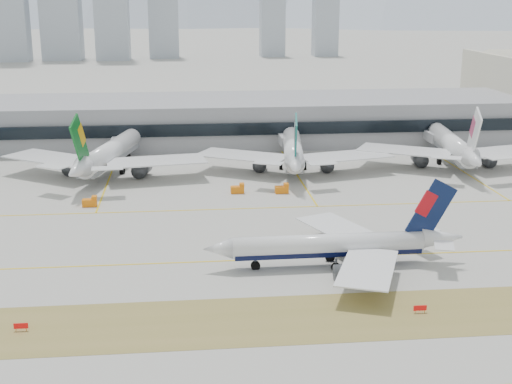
{
  "coord_description": "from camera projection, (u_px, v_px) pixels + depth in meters",
  "views": [
    {
      "loc": [
        -11.17,
        -136.26,
        50.63
      ],
      "look_at": [
        4.73,
        18.0,
        7.5
      ],
      "focal_mm": 50.0,
      "sensor_mm": 36.0,
      "label": 1
    }
  ],
  "objects": [
    {
      "name": "gse_b",
      "position": [
        90.0,
        202.0,
        175.99
      ],
      "size": [
        3.55,
        2.0,
        2.6
      ],
      "color": "orange",
      "rests_on": "ground"
    },
    {
      "name": "gse_c",
      "position": [
        282.0,
        189.0,
        187.77
      ],
      "size": [
        3.55,
        2.0,
        2.6
      ],
      "color": "orange",
      "rests_on": "ground"
    },
    {
      "name": "ground",
      "position": [
        242.0,
        251.0,
        145.25
      ],
      "size": [
        3000.0,
        3000.0,
        0.0
      ],
      "primitive_type": "plane",
      "color": "#9F9C94",
      "rests_on": "ground"
    },
    {
      "name": "widebody_eva",
      "position": [
        108.0,
        155.0,
        206.01
      ],
      "size": [
        59.38,
        59.12,
        21.72
      ],
      "rotation": [
        0.0,
        0.0,
        1.34
      ],
      "color": "white",
      "rests_on": "ground"
    },
    {
      "name": "hold_sign_right",
      "position": [
        420.0,
        308.0,
        116.99
      ],
      "size": [
        2.2,
        0.15,
        1.35
      ],
      "color": "red",
      "rests_on": "ground"
    },
    {
      "name": "widebody_china_air",
      "position": [
        453.0,
        147.0,
        217.34
      ],
      "size": [
        60.26,
        59.38,
        21.63
      ],
      "rotation": [
        0.0,
        0.0,
        1.45
      ],
      "color": "white",
      "rests_on": "ground"
    },
    {
      "name": "widebody_cathay",
      "position": [
        293.0,
        152.0,
        211.29
      ],
      "size": [
        58.27,
        57.43,
        20.93
      ],
      "rotation": [
        0.0,
        0.0,
        1.45
      ],
      "color": "white",
      "rests_on": "ground"
    },
    {
      "name": "terminal",
      "position": [
        215.0,
        120.0,
        253.3
      ],
      "size": [
        280.0,
        43.1,
        15.0
      ],
      "color": "gray",
      "rests_on": "ground"
    },
    {
      "name": "taxiing_airliner",
      "position": [
        338.0,
        246.0,
        136.58
      ],
      "size": [
        50.76,
        44.21,
        17.09
      ],
      "rotation": [
        0.0,
        0.0,
        3.15
      ],
      "color": "white",
      "rests_on": "ground"
    },
    {
      "name": "hold_sign_left",
      "position": [
        21.0,
        326.0,
        110.67
      ],
      "size": [
        2.2,
        0.15,
        1.35
      ],
      "color": "red",
      "rests_on": "ground"
    },
    {
      "name": "gse_extra",
      "position": [
        238.0,
        189.0,
        187.79
      ],
      "size": [
        3.55,
        2.0,
        2.6
      ],
      "color": "orange",
      "rests_on": "ground"
    }
  ]
}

